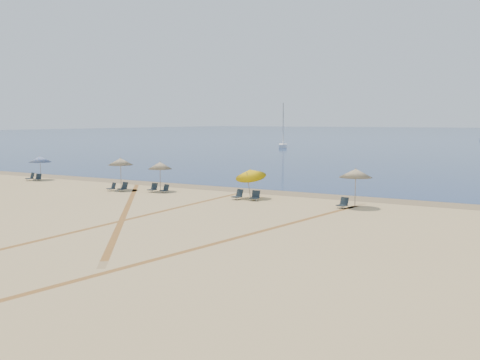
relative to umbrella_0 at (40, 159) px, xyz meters
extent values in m
plane|color=olive|center=(22.09, 2.84, -1.93)|extent=(500.00, 500.00, 0.00)
cylinder|color=gray|center=(0.00, 0.00, -0.89)|extent=(0.05, 0.05, 2.08)
cone|color=silver|center=(0.00, 0.00, 0.00)|extent=(2.06, 2.06, 0.55)
sphere|color=gray|center=(0.00, 0.00, 0.30)|extent=(0.08, 0.08, 0.08)
cylinder|color=gray|center=(11.53, -1.87, -0.72)|extent=(0.05, 0.05, 2.43)
cone|color=#F7E4C4|center=(11.53, -1.87, 0.35)|extent=(2.00, 2.00, 0.55)
sphere|color=gray|center=(11.53, -1.87, 0.65)|extent=(0.08, 0.08, 0.08)
cylinder|color=gray|center=(14.84, -1.04, -0.84)|extent=(0.05, 0.05, 2.19)
cone|color=#F7E4C4|center=(14.84, -1.04, 0.11)|extent=(1.88, 1.88, 0.55)
sphere|color=gray|center=(14.84, -1.04, 0.41)|extent=(0.08, 0.08, 0.08)
cylinder|color=gray|center=(22.81, -1.17, -0.96)|extent=(0.05, 0.63, 1.96)
cone|color=yellow|center=(22.81, -0.93, -0.13)|extent=(2.21, 2.28, 1.16)
sphere|color=gray|center=(22.81, -0.93, 0.17)|extent=(0.08, 0.08, 0.08)
cylinder|color=gray|center=(30.55, -1.12, -0.76)|extent=(0.05, 0.05, 2.35)
cone|color=#F7E4C4|center=(30.55, -1.12, 0.27)|extent=(2.13, 2.13, 0.55)
sphere|color=gray|center=(30.55, -1.12, 0.57)|extent=(0.08, 0.08, 0.08)
cube|color=black|center=(-0.35, -1.02, -1.73)|extent=(0.77, 0.77, 0.06)
cube|color=black|center=(-0.25, -0.74, -1.47)|extent=(0.65, 0.41, 0.54)
cylinder|color=#A5A5AD|center=(-0.58, -1.16, -1.83)|extent=(0.03, 0.03, 0.20)
cylinder|color=#A5A5AD|center=(-0.12, -1.32, -1.83)|extent=(0.03, 0.03, 0.20)
cube|color=black|center=(0.46, -0.81, -1.76)|extent=(0.65, 0.65, 0.05)
cube|color=black|center=(0.39, -0.56, -1.53)|extent=(0.56, 0.32, 0.47)
cylinder|color=#A5A5AD|center=(0.25, -1.06, -1.84)|extent=(0.02, 0.02, 0.17)
cylinder|color=#A5A5AD|center=(0.66, -0.95, -1.84)|extent=(0.02, 0.02, 0.17)
cube|color=black|center=(11.27, -2.78, -1.76)|extent=(0.68, 0.68, 0.05)
cube|color=black|center=(11.35, -2.54, -1.52)|extent=(0.57, 0.36, 0.48)
cylinder|color=#A5A5AD|center=(11.07, -2.91, -1.84)|extent=(0.02, 0.02, 0.17)
cylinder|color=#A5A5AD|center=(11.47, -3.05, -1.84)|extent=(0.02, 0.02, 0.17)
cube|color=black|center=(12.24, -2.55, -1.74)|extent=(0.67, 0.67, 0.05)
cube|color=black|center=(12.28, -2.27, -1.48)|extent=(0.61, 0.31, 0.52)
cylinder|color=#A5A5AD|center=(12.00, -2.73, -1.84)|extent=(0.03, 0.03, 0.19)
cylinder|color=#A5A5AD|center=(12.47, -2.81, -1.84)|extent=(0.03, 0.03, 0.19)
cube|color=black|center=(14.57, -1.76, -1.74)|extent=(0.61, 0.61, 0.05)
cube|color=black|center=(14.59, -1.48, -1.50)|extent=(0.58, 0.25, 0.51)
cylinder|color=#A5A5AD|center=(14.35, -1.95, -1.84)|extent=(0.02, 0.02, 0.19)
cylinder|color=#A5A5AD|center=(14.80, -1.98, -1.84)|extent=(0.02, 0.02, 0.19)
cube|color=black|center=(15.58, -1.57, -1.76)|extent=(0.60, 0.60, 0.05)
cube|color=black|center=(15.62, -1.32, -1.54)|extent=(0.54, 0.28, 0.46)
cylinder|color=#A5A5AD|center=(15.38, -1.72, -1.85)|extent=(0.02, 0.02, 0.17)
cylinder|color=#A5A5AD|center=(15.78, -1.79, -1.85)|extent=(0.02, 0.02, 0.17)
cube|color=black|center=(22.28, -2.00, -1.74)|extent=(0.75, 0.75, 0.05)
cube|color=black|center=(22.38, -1.72, -1.48)|extent=(0.63, 0.39, 0.53)
cylinder|color=#A5A5AD|center=(22.06, -2.14, -1.83)|extent=(0.03, 0.03, 0.19)
cylinder|color=#A5A5AD|center=(22.51, -2.29, -1.83)|extent=(0.03, 0.03, 0.19)
cube|color=black|center=(23.64, -1.87, -1.74)|extent=(0.64, 0.64, 0.05)
cube|color=black|center=(23.61, -1.59, -1.49)|extent=(0.60, 0.28, 0.51)
cylinder|color=#A5A5AD|center=(23.42, -2.10, -1.84)|extent=(0.03, 0.03, 0.19)
cylinder|color=#A5A5AD|center=(23.87, -2.05, -1.84)|extent=(0.03, 0.03, 0.19)
cube|color=black|center=(29.96, -1.97, -1.75)|extent=(0.70, 0.70, 0.05)
cube|color=black|center=(30.03, -1.70, -1.50)|extent=(0.60, 0.35, 0.51)
cylinder|color=#A5A5AD|center=(29.74, -2.12, -1.84)|extent=(0.02, 0.02, 0.19)
cylinder|color=#A5A5AD|center=(30.17, -2.24, -1.84)|extent=(0.02, 0.02, 0.19)
cube|color=white|center=(-5.19, 66.13, -1.59)|extent=(3.93, 6.24, 0.67)
cylinder|color=gray|center=(-5.19, 66.13, 2.76)|extent=(0.13, 0.13, 8.93)
plane|color=tan|center=(20.63, -11.31, -1.93)|extent=(28.38, 28.38, 0.00)
plane|color=tan|center=(20.64, -10.21, -1.93)|extent=(28.38, 28.38, 0.00)
plane|color=tan|center=(28.03, -14.30, -1.93)|extent=(32.54, 32.54, 0.00)
plane|color=tan|center=(28.23, -13.22, -1.93)|extent=(32.54, 32.54, 0.00)
plane|color=tan|center=(18.02, -8.64, -1.93)|extent=(39.22, 39.22, 0.00)
plane|color=tan|center=(17.36, -7.76, -1.93)|extent=(39.22, 39.22, 0.00)
camera|label=1|loc=(40.53, -34.31, 3.64)|focal=39.84mm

